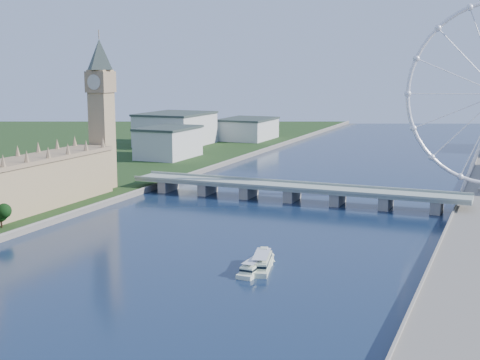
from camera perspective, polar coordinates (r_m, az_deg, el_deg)
The scene contains 5 objects.
big_ben at distance 459.76m, azimuth -11.79°, elevation 7.15°, with size 20.02×20.02×110.00m.
westminster_bridge at distance 430.12m, azimuth 4.47°, elevation -0.89°, with size 220.00×22.00×9.50m.
city_skyline at distance 672.22m, azimuth 14.57°, elevation 3.56°, with size 505.00×280.00×32.00m.
tour_boat_near at distance 288.58m, azimuth 1.85°, elevation -7.55°, with size 8.05×31.40×6.95m, color beige, non-canonical shape.
tour_boat_far at distance 283.62m, azimuth 1.28°, elevation -7.86°, with size 6.98×27.42×6.04m, color silver, non-canonical shape.
Camera 1 is at (129.33, -102.51, 85.74)m, focal length 50.00 mm.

